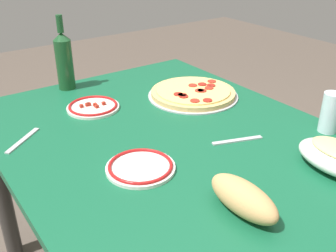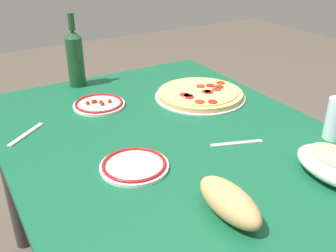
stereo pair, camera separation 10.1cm
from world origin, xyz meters
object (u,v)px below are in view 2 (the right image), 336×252
(wine_bottle, at_px, (75,57))
(side_plate_near, at_px, (99,104))
(baked_pasta_dish, at_px, (336,165))
(bread_loaf, at_px, (229,202))
(water_glass, at_px, (335,119))
(pepperoni_pizza, at_px, (200,94))
(side_plate_far, at_px, (134,165))
(dining_table, at_px, (168,163))

(wine_bottle, distance_m, side_plate_near, 0.28)
(baked_pasta_dish, xyz_separation_m, bread_loaf, (0.02, 0.35, -0.00))
(wine_bottle, xyz_separation_m, water_glass, (-0.88, -0.56, -0.06))
(water_glass, bearing_deg, pepperoni_pizza, 19.70)
(wine_bottle, xyz_separation_m, side_plate_far, (-0.71, 0.08, -0.12))
(bread_loaf, bearing_deg, side_plate_near, 2.27)
(dining_table, bearing_deg, wine_bottle, 10.49)
(dining_table, bearing_deg, pepperoni_pizza, -52.67)
(dining_table, distance_m, side_plate_far, 0.26)
(water_glass, bearing_deg, wine_bottle, 32.40)
(baked_pasta_dish, height_order, water_glass, water_glass)
(dining_table, bearing_deg, water_glass, -122.97)
(side_plate_far, height_order, bread_loaf, bread_loaf)
(wine_bottle, bearing_deg, side_plate_near, 179.01)
(baked_pasta_dish, height_order, side_plate_far, baked_pasta_dish)
(baked_pasta_dish, height_order, bread_loaf, bread_loaf)
(side_plate_near, bearing_deg, water_glass, -137.86)
(pepperoni_pizza, height_order, side_plate_far, pepperoni_pizza)
(side_plate_near, distance_m, bread_loaf, 0.76)
(pepperoni_pizza, xyz_separation_m, bread_loaf, (-0.63, 0.35, 0.02))
(water_glass, xyz_separation_m, side_plate_near, (0.62, 0.56, -0.06))
(dining_table, bearing_deg, baked_pasta_dish, -149.32)
(wine_bottle, relative_size, side_plate_far, 1.55)
(side_plate_near, bearing_deg, bread_loaf, -177.73)
(side_plate_near, bearing_deg, pepperoni_pizza, -107.81)
(wine_bottle, relative_size, water_glass, 2.24)
(water_glass, relative_size, side_plate_far, 0.69)
(baked_pasta_dish, bearing_deg, dining_table, 30.68)
(pepperoni_pizza, distance_m, water_glass, 0.53)
(water_glass, distance_m, side_plate_near, 0.84)
(water_glass, relative_size, bread_loaf, 0.66)
(dining_table, height_order, wine_bottle, wine_bottle)
(wine_bottle, height_order, side_plate_near, wine_bottle)
(baked_pasta_dish, height_order, wine_bottle, wine_bottle)
(dining_table, height_order, bread_loaf, bread_loaf)
(pepperoni_pizza, xyz_separation_m, baked_pasta_dish, (-0.65, 0.00, 0.03))
(pepperoni_pizza, distance_m, side_plate_near, 0.40)
(side_plate_far, bearing_deg, dining_table, -55.35)
(side_plate_near, xyz_separation_m, bread_loaf, (-0.76, -0.03, 0.03))
(wine_bottle, distance_m, bread_loaf, 1.02)
(dining_table, relative_size, bread_loaf, 6.33)
(bread_loaf, bearing_deg, wine_bottle, 1.44)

